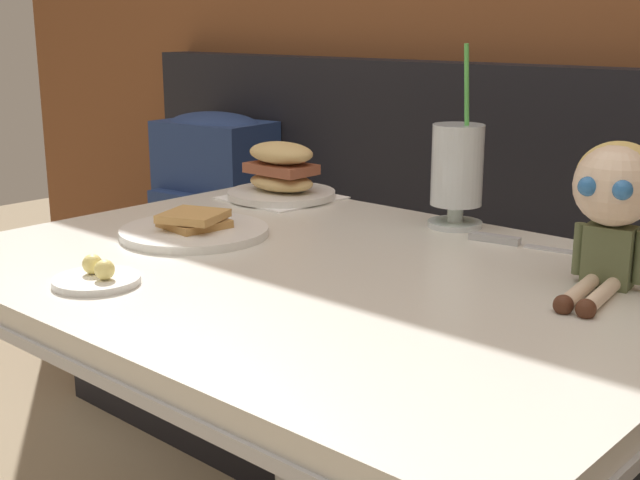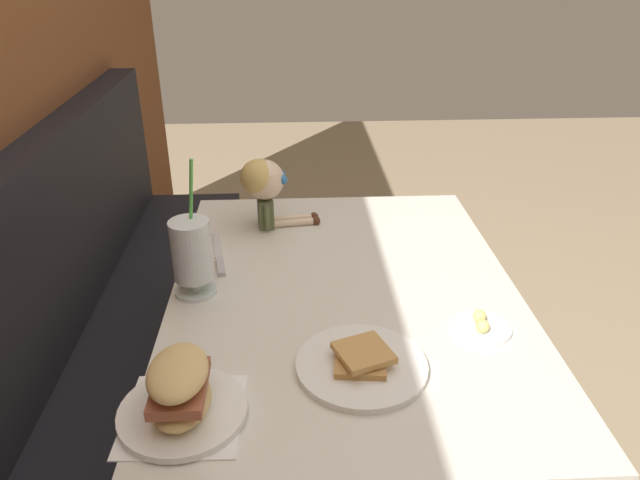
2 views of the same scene
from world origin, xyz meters
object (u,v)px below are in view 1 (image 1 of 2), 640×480
(butter_knife, at_px, (514,242))
(butter_saucer, at_px, (97,277))
(toast_plate, at_px, (194,229))
(seated_doll, at_px, (614,194))
(sandwich_plate, at_px, (281,176))
(milkshake_glass, at_px, (457,169))
(backpack, at_px, (214,184))

(butter_knife, bearing_deg, butter_saucer, -119.42)
(toast_plate, bearing_deg, seated_doll, 17.34)
(toast_plate, xyz_separation_m, sandwich_plate, (-0.11, 0.32, 0.03))
(milkshake_glass, distance_m, butter_saucer, 0.65)
(toast_plate, bearing_deg, backpack, 137.01)
(sandwich_plate, relative_size, butter_knife, 0.94)
(milkshake_glass, bearing_deg, backpack, 164.64)
(sandwich_plate, relative_size, butter_saucer, 1.83)
(toast_plate, relative_size, milkshake_glass, 0.79)
(toast_plate, height_order, backpack, backpack)
(butter_knife, bearing_deg, milkshake_glass, 163.78)
(butter_knife, bearing_deg, seated_doll, -28.62)
(sandwich_plate, height_order, butter_knife, sandwich_plate)
(toast_plate, distance_m, butter_saucer, 0.28)
(butter_knife, distance_m, seated_doll, 0.26)
(butter_saucer, height_order, butter_knife, butter_saucer)
(seated_doll, height_order, backpack, seated_doll)
(milkshake_glass, xyz_separation_m, seated_doll, (0.34, -0.15, 0.03))
(butter_saucer, distance_m, backpack, 1.16)
(milkshake_glass, bearing_deg, butter_saucer, -106.55)
(seated_doll, bearing_deg, milkshake_glass, 156.17)
(milkshake_glass, xyz_separation_m, butter_knife, (0.14, -0.04, -0.10))
(seated_doll, xyz_separation_m, backpack, (-1.29, 0.41, -0.21))
(toast_plate, relative_size, butter_saucer, 2.08)
(sandwich_plate, bearing_deg, butter_knife, -1.04)
(seated_doll, distance_m, backpack, 1.37)
(milkshake_glass, bearing_deg, toast_plate, -129.73)
(milkshake_glass, relative_size, backpack, 0.78)
(sandwich_plate, bearing_deg, milkshake_glass, 4.47)
(seated_doll, bearing_deg, butter_saucer, -138.76)
(milkshake_glass, distance_m, butter_knife, 0.18)
(milkshake_glass, xyz_separation_m, butter_saucer, (-0.18, -0.61, -0.09))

